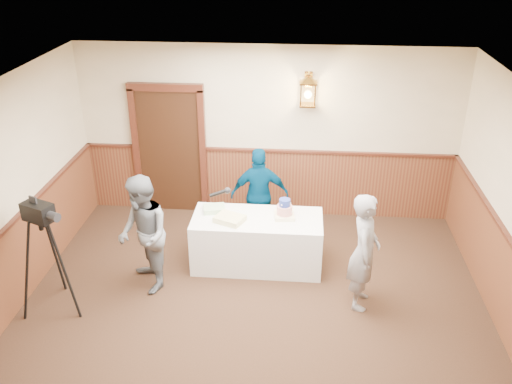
# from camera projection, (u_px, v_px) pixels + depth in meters

# --- Properties ---
(ground) EXTENTS (7.00, 7.00, 0.00)m
(ground) POSITION_uv_depth(u_px,v_px,m) (247.00, 358.00, 6.10)
(ground) COLOR #2F1E12
(ground) RESTS_ON ground
(room_shell) EXTENTS (6.02, 7.02, 2.81)m
(room_shell) POSITION_uv_depth(u_px,v_px,m) (245.00, 221.00, 5.83)
(room_shell) COLOR #C4B693
(room_shell) RESTS_ON ground
(display_table) EXTENTS (1.80, 0.80, 0.75)m
(display_table) POSITION_uv_depth(u_px,v_px,m) (257.00, 241.00, 7.63)
(display_table) COLOR white
(display_table) RESTS_ON ground
(tiered_cake) EXTENTS (0.30, 0.30, 0.28)m
(tiered_cake) POSITION_uv_depth(u_px,v_px,m) (284.00, 210.00, 7.44)
(tiered_cake) COLOR #F8ECB8
(tiered_cake) RESTS_ON display_table
(sheet_cake_yellow) EXTENTS (0.46, 0.41, 0.08)m
(sheet_cake_yellow) POSITION_uv_depth(u_px,v_px,m) (230.00, 219.00, 7.36)
(sheet_cake_yellow) COLOR #E7D58A
(sheet_cake_yellow) RESTS_ON display_table
(sheet_cake_green) EXTENTS (0.35, 0.30, 0.07)m
(sheet_cake_green) POSITION_uv_depth(u_px,v_px,m) (214.00, 209.00, 7.63)
(sheet_cake_green) COLOR #92C48A
(sheet_cake_green) RESTS_ON display_table
(interviewer) EXTENTS (1.55, 0.98, 1.60)m
(interviewer) POSITION_uv_depth(u_px,v_px,m) (143.00, 235.00, 6.96)
(interviewer) COLOR slate
(interviewer) RESTS_ON ground
(baker) EXTENTS (0.44, 0.61, 1.55)m
(baker) POSITION_uv_depth(u_px,v_px,m) (364.00, 252.00, 6.65)
(baker) COLOR gray
(baker) RESTS_ON ground
(assistant_p) EXTENTS (0.90, 0.45, 1.48)m
(assistant_p) POSITION_uv_depth(u_px,v_px,m) (260.00, 195.00, 8.12)
(assistant_p) COLOR #002E4E
(assistant_p) RESTS_ON ground
(tv_camera_rig) EXTENTS (0.58, 0.55, 1.50)m
(tv_camera_rig) POSITION_uv_depth(u_px,v_px,m) (49.00, 263.00, 6.61)
(tv_camera_rig) COLOR black
(tv_camera_rig) RESTS_ON ground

